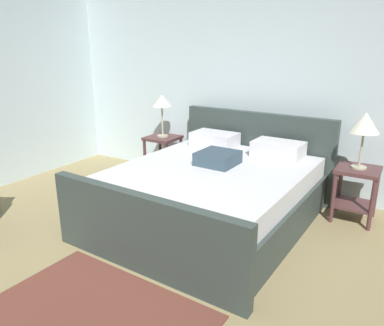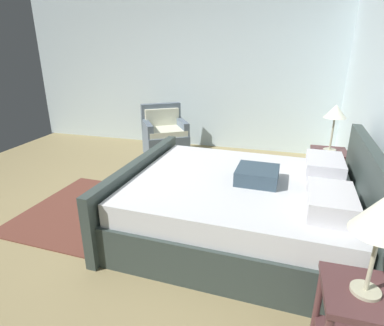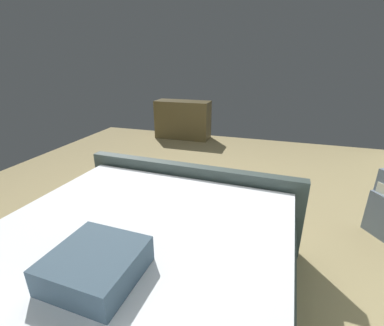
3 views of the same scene
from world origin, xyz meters
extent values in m
cube|color=#958459|center=(0.00, 0.00, -0.01)|extent=(6.15, 5.99, 0.02)
cube|color=silver|center=(-3.14, 0.00, 1.41)|extent=(0.12, 6.11, 2.81)
cube|color=#35403C|center=(-0.09, 1.67, 0.20)|extent=(1.98, 2.24, 0.40)
cube|color=#35403C|center=(-0.04, 2.79, 0.53)|extent=(2.01, 0.19, 1.05)
cube|color=#35403C|center=(-0.14, 0.54, 0.36)|extent=(2.01, 0.19, 0.71)
cube|color=silver|center=(-0.09, 1.67, 0.51)|extent=(1.89, 2.17, 0.22)
cube|color=silver|center=(-0.48, 2.48, 0.71)|extent=(0.57, 0.38, 0.18)
cube|color=silver|center=(0.37, 2.45, 0.71)|extent=(0.57, 0.38, 0.18)
cube|color=#364957|center=(-0.10, 1.83, 0.69)|extent=(0.42, 0.42, 0.14)
cube|color=#533031|center=(1.23, 2.54, 0.58)|extent=(0.44, 0.44, 0.04)
cylinder|color=#533031|center=(1.04, 2.35, 0.28)|extent=(0.04, 0.04, 0.56)
cylinder|color=#533031|center=(1.04, 2.73, 0.28)|extent=(0.04, 0.04, 0.56)
cylinder|color=#B7B293|center=(1.23, 2.54, 0.61)|extent=(0.16, 0.16, 0.02)
cylinder|color=#B7B293|center=(1.23, 2.54, 0.80)|extent=(0.02, 0.02, 0.37)
cone|color=white|center=(1.23, 2.54, 1.09)|extent=(0.30, 0.30, 0.22)
cube|color=#533031|center=(-1.41, 2.65, 0.58)|extent=(0.44, 0.44, 0.04)
cube|color=#533031|center=(-1.41, 2.65, 0.18)|extent=(0.40, 0.40, 0.02)
cylinder|color=#533031|center=(-1.60, 2.46, 0.28)|extent=(0.04, 0.04, 0.56)
cylinder|color=#533031|center=(-1.22, 2.46, 0.28)|extent=(0.04, 0.04, 0.56)
cylinder|color=#533031|center=(-1.60, 2.84, 0.28)|extent=(0.04, 0.04, 0.56)
cylinder|color=#533031|center=(-1.22, 2.84, 0.28)|extent=(0.04, 0.04, 0.56)
cylinder|color=#B7B293|center=(-1.41, 2.65, 0.61)|extent=(0.16, 0.16, 0.02)
cylinder|color=#B7B293|center=(-1.41, 2.65, 0.83)|extent=(0.02, 0.02, 0.41)
cone|color=white|center=(-1.41, 2.65, 1.12)|extent=(0.27, 0.27, 0.16)
cube|color=slate|center=(-2.27, 0.05, 0.21)|extent=(1.00, 1.00, 0.42)
cube|color=silver|center=(-2.27, 0.05, 0.47)|extent=(0.92, 0.92, 0.10)
cube|color=slate|center=(-2.53, -0.12, 0.66)|extent=(0.49, 0.67, 0.48)
cube|color=silver|center=(-2.45, -0.07, 0.64)|extent=(0.42, 0.57, 0.36)
cube|color=slate|center=(-2.10, -0.21, 0.53)|extent=(0.60, 0.44, 0.22)
cube|color=slate|center=(-2.44, 0.31, 0.53)|extent=(0.60, 0.44, 0.22)
cube|color=brown|center=(-0.09, -0.21, 0.01)|extent=(1.66, 1.36, 0.01)
camera|label=1|loc=(1.64, -1.61, 1.84)|focal=34.76mm
camera|label=2|loc=(2.83, 1.99, 1.88)|focal=29.47mm
camera|label=3|loc=(-0.83, 2.64, 1.59)|focal=25.04mm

